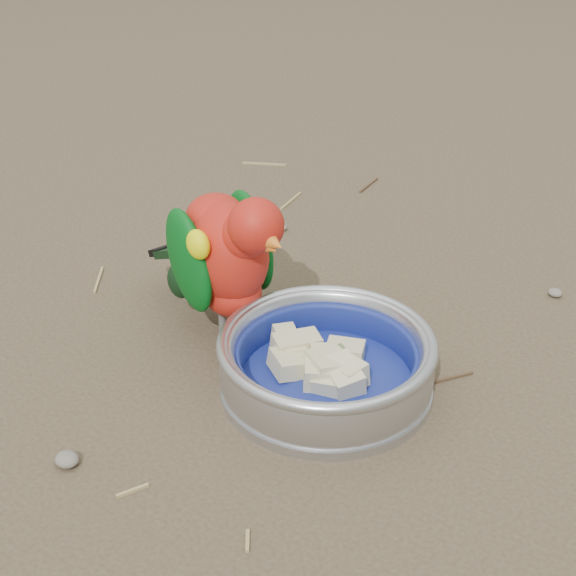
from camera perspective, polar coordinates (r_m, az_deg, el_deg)
The scene contains 6 objects.
ground at distance 0.94m, azimuth -1.72°, elevation -4.25°, with size 60.00×60.00×0.00m, color #4D3E2E.
food_bowl at distance 0.88m, azimuth 2.47°, elevation -6.22°, with size 0.21×0.21×0.02m, color #B2B2BA.
bowl_wall at distance 0.86m, azimuth 2.51°, elevation -4.62°, with size 0.21×0.21×0.04m, color #B2B2BA, non-canonical shape.
fruit_wedges at distance 0.87m, azimuth 2.50°, elevation -5.00°, with size 0.13×0.13×0.03m, color beige, non-canonical shape.
lory_parrot at distance 0.92m, azimuth -3.90°, elevation 1.49°, with size 0.10×0.22×0.18m, color red, non-canonical shape.
ground_debris at distance 0.95m, azimuth 0.22°, elevation -3.37°, with size 0.90×0.80×0.01m, color #A18855, non-canonical shape.
Camera 1 is at (0.50, -0.58, 0.53)m, focal length 55.00 mm.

